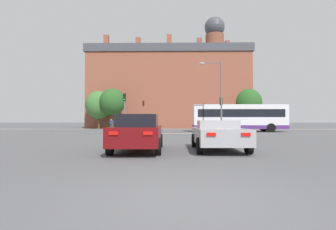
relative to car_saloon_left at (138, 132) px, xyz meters
name	(u,v)px	position (x,y,z in m)	size (l,w,h in m)	color
ground_plane	(186,200)	(1.65, -6.90, -0.79)	(400.00, 400.00, 0.00)	#545456
stop_line_strip	(174,133)	(1.65, 15.42, -0.78)	(7.24, 0.30, 0.01)	silver
far_pavement	(173,129)	(1.65, 29.59, -0.78)	(68.05, 2.50, 0.01)	gray
brick_civic_building	(170,88)	(1.00, 38.19, 6.73)	(29.00, 10.98, 20.95)	brown
car_saloon_left	(138,132)	(0.00, 0.00, 0.00)	(2.07, 4.82, 1.54)	#600C0F
car_roadster_right	(218,135)	(3.42, 0.24, -0.11)	(2.11, 4.32, 1.29)	#9E9EA3
bus_crossing_lead	(239,117)	(9.29, 19.82, 0.91)	(10.73, 2.67, 3.16)	silver
traffic_light_far_right	(204,112)	(6.27, 28.59, 1.85)	(0.26, 0.31, 3.89)	slate
traffic_light_near_left	(124,106)	(-3.50, 15.87, 2.00)	(0.26, 0.31, 4.14)	slate
traffic_light_far_left	(143,110)	(-2.98, 29.06, 2.17)	(0.26, 0.31, 4.41)	slate
traffic_light_near_right	(221,109)	(6.45, 15.59, 1.70)	(0.26, 0.31, 3.66)	slate
street_lamp_junction	(217,89)	(5.98, 15.04, 3.67)	(2.25, 0.36, 7.28)	slate
pedestrian_waiting	(111,123)	(-7.94, 28.99, 0.12)	(0.41, 0.45, 1.56)	#333851
tree_by_building	(248,103)	(14.37, 33.72, 3.53)	(4.77, 4.77, 6.83)	#4C3823
tree_kerbside	(99,105)	(-10.45, 31.19, 3.09)	(4.34, 4.34, 6.17)	#4C3823
tree_distant	(112,102)	(-7.96, 29.87, 3.47)	(4.05, 4.05, 6.40)	#4C3823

